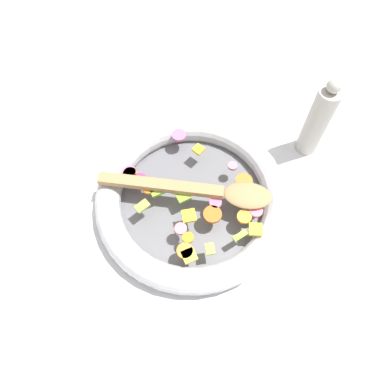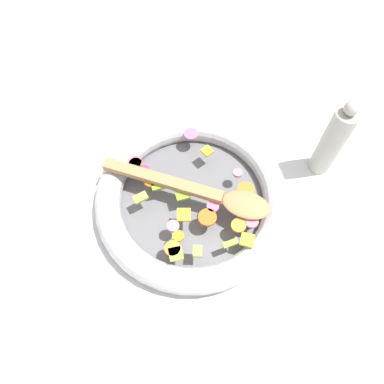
% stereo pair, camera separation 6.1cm
% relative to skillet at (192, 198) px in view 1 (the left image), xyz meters
% --- Properties ---
extents(ground_plane, '(4.00, 4.00, 0.00)m').
position_rel_skillet_xyz_m(ground_plane, '(0.00, 0.00, -0.02)').
color(ground_plane, silver).
extents(skillet, '(0.38, 0.38, 0.05)m').
position_rel_skillet_xyz_m(skillet, '(0.00, 0.00, 0.00)').
color(skillet, slate).
rests_on(skillet, ground_plane).
extents(chopped_vegetables, '(0.25, 0.30, 0.01)m').
position_rel_skillet_xyz_m(chopped_vegetables, '(0.01, 0.01, 0.03)').
color(chopped_vegetables, orange).
rests_on(chopped_vegetables, skillet).
extents(wooden_spoon, '(0.16, 0.32, 0.01)m').
position_rel_skillet_xyz_m(wooden_spoon, '(-0.01, 0.02, 0.04)').
color(wooden_spoon, '#A87F51').
rests_on(wooden_spoon, chopped_vegetables).
extents(pepper_mill, '(0.05, 0.05, 0.20)m').
position_rel_skillet_xyz_m(pepper_mill, '(-0.24, 0.15, 0.07)').
color(pepper_mill, '#B2ADA3').
rests_on(pepper_mill, ground_plane).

